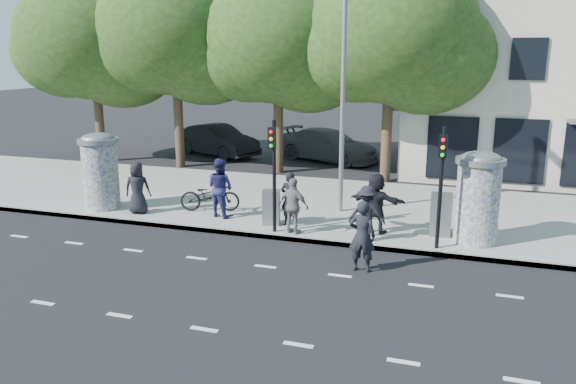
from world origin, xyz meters
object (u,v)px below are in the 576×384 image
(ped_b, at_px, (290,199))
(ad_column_left, at_px, (100,169))
(ped_a, at_px, (138,188))
(ped_d, at_px, (367,213))
(ped_e, at_px, (293,206))
(street_lamp, at_px, (343,73))
(traffic_pole_near, at_px, (274,165))
(bicycle, at_px, (210,196))
(ped_c, at_px, (220,187))
(traffic_pole_far, at_px, (441,176))
(cabinet_right, at_px, (441,215))
(man_road, at_px, (362,236))
(ped_f, at_px, (376,203))
(car_right, at_px, (328,145))
(cabinet_left, at_px, (271,207))
(car_mid, at_px, (217,140))
(ad_column_right, at_px, (478,195))

(ped_b, bearing_deg, ad_column_left, 4.11)
(ped_a, bearing_deg, ped_d, 160.14)
(ped_e, bearing_deg, street_lamp, -93.07)
(ad_column_left, relative_size, street_lamp, 0.33)
(traffic_pole_near, relative_size, bicycle, 1.67)
(ped_a, height_order, ped_c, ped_c)
(traffic_pole_far, bearing_deg, ad_column_left, 176.45)
(ped_e, height_order, cabinet_right, ped_e)
(ped_a, relative_size, ped_d, 1.08)
(man_road, bearing_deg, ped_f, -89.53)
(cabinet_right, height_order, car_right, car_right)
(ped_d, distance_m, cabinet_left, 3.22)
(ped_a, xyz_separation_m, ped_f, (7.97, 0.40, 0.04))
(ped_e, bearing_deg, ped_d, -166.21)
(ped_a, xyz_separation_m, bicycle, (2.19, 0.98, -0.34))
(ped_f, height_order, cabinet_right, ped_f)
(cabinet_right, bearing_deg, ped_b, -178.78)
(car_right, bearing_deg, car_mid, 115.94)
(ped_b, height_order, ped_e, ped_b)
(car_right, bearing_deg, ped_c, -162.94)
(ad_column_right, xyz_separation_m, ped_d, (-2.99, -0.82, -0.57))
(ad_column_left, distance_m, man_road, 10.00)
(ped_b, xyz_separation_m, man_road, (2.78, -2.68, -0.07))
(cabinet_right, xyz_separation_m, car_mid, (-12.25, 10.77, 0.04))
(traffic_pole_near, xyz_separation_m, bicycle, (-2.86, 1.52, -1.55))
(ped_e, bearing_deg, cabinet_right, -151.43)
(ped_e, relative_size, ped_f, 0.93)
(ped_b, bearing_deg, traffic_pole_far, 173.29)
(ad_column_right, distance_m, ped_c, 8.06)
(cabinet_left, bearing_deg, ped_e, -47.33)
(traffic_pole_far, height_order, car_mid, traffic_pole_far)
(ped_e, relative_size, cabinet_left, 1.53)
(ped_d, relative_size, cabinet_right, 1.27)
(ped_c, relative_size, ped_f, 1.07)
(ped_b, bearing_deg, cabinet_left, 11.86)
(ad_column_right, height_order, ped_f, ad_column_right)
(ped_f, bearing_deg, car_right, -60.51)
(cabinet_right, bearing_deg, man_road, -123.80)
(ped_d, xyz_separation_m, bicycle, (-5.66, 1.43, -0.28))
(traffic_pole_near, height_order, street_lamp, street_lamp)
(ped_a, height_order, cabinet_left, ped_a)
(ped_a, distance_m, cabinet_right, 9.88)
(street_lamp, bearing_deg, ped_a, -160.35)
(ped_b, distance_m, ped_d, 2.64)
(cabinet_left, relative_size, cabinet_right, 0.87)
(traffic_pole_near, distance_m, ped_b, 1.48)
(ped_d, relative_size, cabinet_left, 1.45)
(car_mid, bearing_deg, ped_f, -113.12)
(ped_d, xyz_separation_m, car_mid, (-10.25, 11.91, -0.14))
(ped_b, height_order, ped_c, ped_c)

